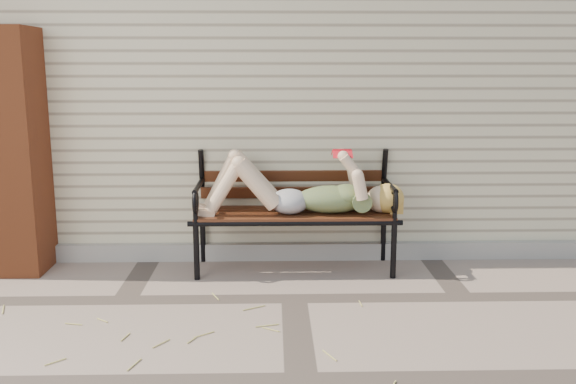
{
  "coord_description": "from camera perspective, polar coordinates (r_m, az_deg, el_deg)",
  "views": [
    {
      "loc": [
        -0.16,
        -4.5,
        1.71
      ],
      "look_at": [
        -0.03,
        0.55,
        0.7
      ],
      "focal_mm": 40.0,
      "sensor_mm": 36.0,
      "label": 1
    }
  ],
  "objects": [
    {
      "name": "garden_bench",
      "position": [
        5.41,
        0.54,
        0.09
      ],
      "size": [
        1.8,
        0.72,
        1.17
      ],
      "color": "black",
      "rests_on": "ground"
    },
    {
      "name": "foundation_strip",
      "position": [
        5.71,
        0.22,
        -5.28
      ],
      "size": [
        8.0,
        0.1,
        0.15
      ],
      "primitive_type": "cube",
      "color": "#9C988C",
      "rests_on": "ground"
    },
    {
      "name": "ground",
      "position": [
        4.81,
        0.55,
        -9.45
      ],
      "size": [
        80.0,
        80.0,
        0.0
      ],
      "primitive_type": "plane",
      "color": "gray",
      "rests_on": "ground"
    },
    {
      "name": "brick_pillar",
      "position": [
        5.71,
        -23.48,
        3.27
      ],
      "size": [
        0.5,
        0.5,
        2.0
      ],
      "primitive_type": "cube",
      "color": "brown",
      "rests_on": "ground"
    },
    {
      "name": "straw_scatter",
      "position": [
        4.03,
        -14.52,
        -14.08
      ],
      "size": [
        2.76,
        1.52,
        0.01
      ],
      "color": "tan",
      "rests_on": "ground"
    },
    {
      "name": "house_wall",
      "position": [
        7.5,
        -0.22,
        9.76
      ],
      "size": [
        8.0,
        4.0,
        3.0
      ],
      "primitive_type": "cube",
      "color": "beige",
      "rests_on": "ground"
    },
    {
      "name": "reading_woman",
      "position": [
        5.26,
        0.75,
        0.21
      ],
      "size": [
        1.7,
        0.39,
        0.53
      ],
      "color": "#0B3A4F",
      "rests_on": "ground"
    }
  ]
}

